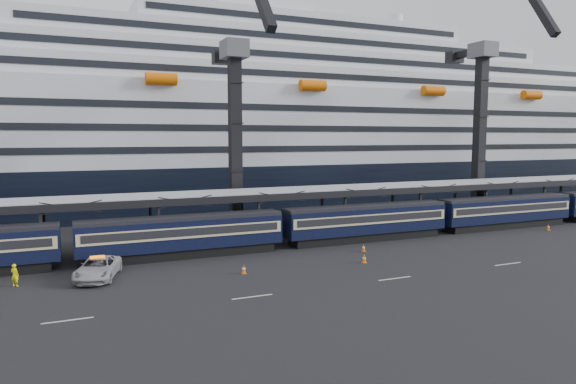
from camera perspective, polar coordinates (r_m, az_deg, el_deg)
ground at (r=54.10m, az=21.64°, el=-6.30°), size 260.00×260.00×0.00m
train at (r=58.33m, az=11.52°, el=-2.90°), size 133.05×3.00×4.05m
canopy at (r=63.86m, az=12.98°, el=0.60°), size 130.00×6.25×5.53m
cruise_ship at (r=90.96m, az=0.52°, el=6.83°), size 214.09×28.84×34.00m
crane_dark_near at (r=58.63m, az=-5.77°, el=6.78°), size 4.50×17.75×35.08m
crane_dark_mid at (r=76.01m, az=20.78°, el=7.34°), size 4.50×18.24×39.64m
pickup_truck at (r=43.96m, az=-20.38°, el=-7.94°), size 4.35×6.57×1.68m
worker at (r=44.32m, az=-28.09°, el=-8.14°), size 0.75×0.70×1.73m
traffic_cone_b at (r=42.97m, az=-4.94°, el=-8.52°), size 0.39×0.39×0.78m
traffic_cone_c at (r=51.42m, az=8.40°, el=-6.14°), size 0.37×0.37×0.74m
traffic_cone_d at (r=46.86m, az=8.47°, el=-7.31°), size 0.41×0.41×0.81m
traffic_cone_e at (r=69.69m, az=26.94°, el=-3.50°), size 0.39×0.39×0.79m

